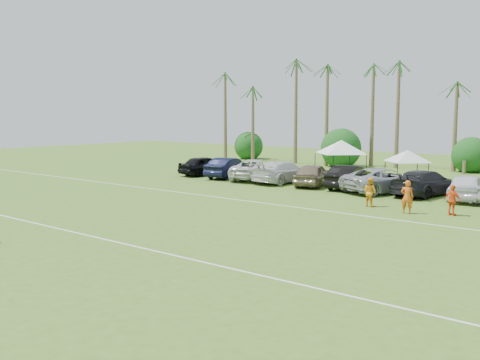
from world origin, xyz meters
The scene contains 26 objects.
ground centered at (0.00, 0.00, 0.00)m, with size 120.00×120.00×0.00m, color #44691F.
field_lines centered at (0.00, 8.00, 0.01)m, with size 80.00×12.10×0.01m.
palm_tree_0 centered at (-22.00, 38.00, 7.48)m, with size 2.40×2.40×8.90m.
palm_tree_1 centered at (-17.00, 38.00, 8.35)m, with size 2.40×2.40×9.90m.
palm_tree_2 centered at (-12.00, 38.00, 9.21)m, with size 2.40×2.40×10.90m.
palm_tree_3 centered at (-8.00, 38.00, 10.06)m, with size 2.40×2.40×11.90m.
palm_tree_4 centered at (-4.00, 38.00, 7.48)m, with size 2.40×2.40×8.90m.
palm_tree_5 centered at (0.00, 38.00, 8.35)m, with size 2.40×2.40×9.90m.
palm_tree_6 centered at (4.00, 38.00, 9.21)m, with size 2.40×2.40×10.90m.
bush_tree_0 centered at (-19.00, 39.00, 1.80)m, with size 4.00×4.00×4.00m.
bush_tree_1 centered at (-6.00, 39.00, 1.80)m, with size 4.00×4.00×4.00m.
bush_tree_2 centered at (6.00, 39.00, 1.80)m, with size 4.00×4.00×4.00m.
sideline_player_a centered at (9.09, 16.12, 0.92)m, with size 0.67×0.44×1.85m, color orange.
sideline_player_b centered at (6.52, 16.98, 0.85)m, with size 0.83×0.65×1.71m, color #F7A11B.
sideline_player_c centered at (11.24, 17.05, 0.84)m, with size 0.98×0.41×1.67m, color #F7581B.
canopy_tent_left centered at (-0.75, 27.21, 3.28)m, with size 4.73×4.73×3.83m.
canopy_tent_right centered at (4.62, 27.71, 2.67)m, with size 3.85×3.85×3.12m.
parked_car_0 centered at (-11.84, 22.88, 0.86)m, with size 2.03×5.04×1.72m, color black.
parked_car_1 centered at (-9.06, 22.72, 0.86)m, with size 1.82×5.21×1.72m, color black.
parked_car_2 centered at (-6.28, 23.02, 0.86)m, with size 2.85×6.17×1.72m, color silver.
parked_car_3 centered at (-3.50, 22.85, 0.86)m, with size 2.40×5.91×1.72m, color silver.
parked_car_4 centered at (-0.72, 22.70, 0.86)m, with size 2.03×5.04×1.72m, color #83735B.
parked_car_5 centered at (2.06, 23.16, 0.86)m, with size 1.82×5.21×1.72m, color black.
parked_car_6 centered at (4.84, 22.76, 0.86)m, with size 2.85×6.17×1.72m, color #A6A8B0.
parked_car_7 centered at (7.62, 23.20, 0.86)m, with size 2.40×5.91×1.72m, color black.
parked_car_8 centered at (10.40, 22.86, 0.86)m, with size 2.03×5.04×1.72m, color white.
Camera 1 is at (19.80, -12.30, 5.51)m, focal length 40.00 mm.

